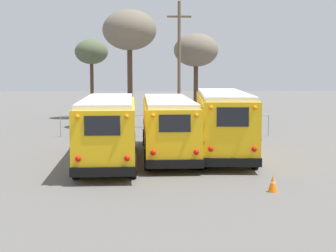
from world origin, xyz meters
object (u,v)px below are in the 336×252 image
at_px(bare_tree_0, 91,53).
at_px(school_bus_1, 168,125).
at_px(school_bus_0, 108,128).
at_px(traffic_cone, 273,183).
at_px(school_bus_2, 223,121).
at_px(bare_tree_2, 196,51).
at_px(utility_pole, 179,62).
at_px(bare_tree_1, 130,31).

bearing_deg(bare_tree_0, school_bus_1, -72.85).
bearing_deg(bare_tree_0, school_bus_0, -81.18).
bearing_deg(school_bus_0, traffic_cone, -43.25).
bearing_deg(school_bus_1, school_bus_2, 7.23).
height_order(school_bus_2, traffic_cone, school_bus_2).
distance_m(school_bus_0, bare_tree_2, 21.18).
xyz_separation_m(school_bus_0, school_bus_1, (2.85, 1.88, -0.07)).
xyz_separation_m(school_bus_1, bare_tree_2, (2.85, 18.06, 4.38)).
relative_size(school_bus_1, bare_tree_0, 1.47).
xyz_separation_m(school_bus_2, utility_pole, (-1.69, 12.30, 3.16)).
bearing_deg(bare_tree_2, utility_pole, -107.33).
height_order(utility_pole, bare_tree_2, utility_pole).
bearing_deg(school_bus_1, bare_tree_0, 107.15).
distance_m(school_bus_0, school_bus_1, 3.42).
relative_size(school_bus_2, bare_tree_2, 1.44).
relative_size(utility_pole, traffic_cone, 15.39).
bearing_deg(school_bus_0, school_bus_1, 33.43).
bearing_deg(traffic_cone, bare_tree_1, 106.28).
relative_size(school_bus_1, bare_tree_2, 1.39).
height_order(school_bus_1, school_bus_2, school_bus_2).
xyz_separation_m(bare_tree_1, traffic_cone, (6.14, -21.01, -6.96)).
height_order(utility_pole, traffic_cone, utility_pole).
xyz_separation_m(school_bus_0, bare_tree_2, (5.70, 19.94, 4.31)).
bearing_deg(bare_tree_2, school_bus_1, -98.96).
distance_m(school_bus_1, bare_tree_0, 21.86).
bearing_deg(bare_tree_1, bare_tree_0, 116.99).
distance_m(school_bus_2, traffic_cone, 8.47).
xyz_separation_m(school_bus_0, bare_tree_0, (-3.47, 22.37, 4.21)).
bearing_deg(utility_pole, bare_tree_2, 72.67).
distance_m(school_bus_1, school_bus_2, 2.88).
distance_m(school_bus_1, traffic_cone, 8.82).
height_order(school_bus_1, utility_pole, utility_pole).
relative_size(utility_pole, bare_tree_2, 1.26).
bearing_deg(school_bus_1, traffic_cone, -65.66).
bearing_deg(bare_tree_2, bare_tree_1, -137.21).
xyz_separation_m(bare_tree_2, traffic_cone, (0.75, -26.00, -5.67)).
height_order(school_bus_1, bare_tree_1, bare_tree_1).
relative_size(school_bus_0, bare_tree_0, 1.43).
relative_size(utility_pole, bare_tree_1, 1.06).
relative_size(utility_pole, bare_tree_0, 1.33).
xyz_separation_m(bare_tree_0, bare_tree_1, (3.78, -7.42, 1.38)).
distance_m(bare_tree_1, bare_tree_2, 7.46).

